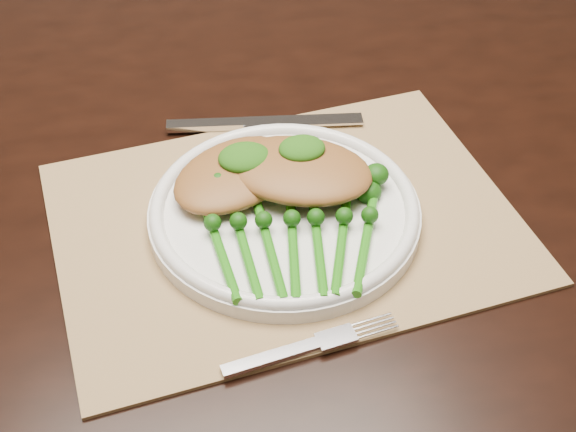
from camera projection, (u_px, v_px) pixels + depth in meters
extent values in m
cube|color=black|center=(226.00, 159.00, 0.88)|extent=(1.63, 0.96, 0.04)
cube|color=#99784D|center=(286.00, 222.00, 0.78)|extent=(0.47, 0.37, 0.00)
cylinder|color=white|center=(284.00, 214.00, 0.77)|extent=(0.26, 0.26, 0.02)
torus|color=white|center=(284.00, 207.00, 0.76)|extent=(0.26, 0.26, 0.01)
cube|color=silver|center=(206.00, 125.00, 0.88)|extent=(0.09, 0.03, 0.01)
cube|color=silver|center=(303.00, 121.00, 0.89)|extent=(0.13, 0.04, 0.00)
cube|color=silver|center=(272.00, 357.00, 0.65)|extent=(0.09, 0.03, 0.00)
ellipsoid|color=brown|center=(235.00, 174.00, 0.78)|extent=(0.17, 0.15, 0.03)
ellipsoid|color=brown|center=(298.00, 170.00, 0.77)|extent=(0.17, 0.15, 0.03)
ellipsoid|color=#154309|center=(245.00, 158.00, 0.78)|extent=(0.05, 0.04, 0.02)
ellipsoid|color=#154309|center=(302.00, 148.00, 0.77)|extent=(0.05, 0.04, 0.02)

